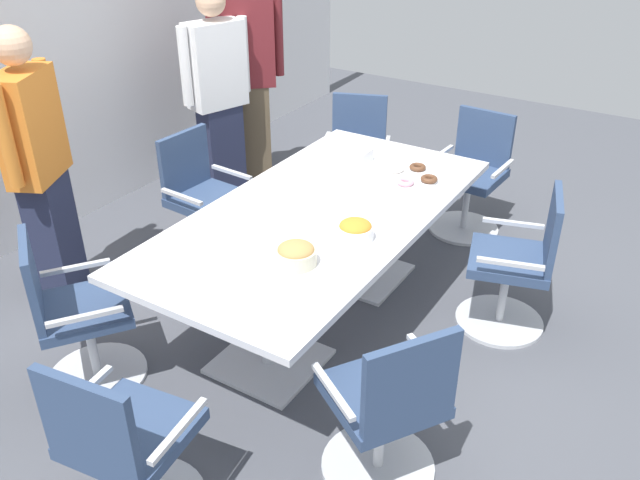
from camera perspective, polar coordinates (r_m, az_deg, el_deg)
name	(u,v)px	position (r m, az deg, el deg)	size (l,w,h in m)	color
ground_plane	(320,315)	(4.26, 0.00, -6.48)	(10.00, 10.00, 0.01)	#4C4F56
back_wall	(29,44)	(5.24, -23.73, 15.13)	(8.00, 0.10, 2.80)	white
conference_table	(320,229)	(3.92, 0.00, 0.95)	(2.40, 1.20, 0.75)	silver
office_chair_0	(388,412)	(3.04, 5.83, -14.49)	(0.75, 0.75, 0.91)	silver
office_chair_1	(517,269)	(4.12, 16.57, -2.39)	(0.67, 0.67, 0.91)	silver
office_chair_2	(472,180)	(5.20, 12.90, 5.06)	(0.57, 0.57, 0.91)	silver
office_chair_3	(356,161)	(5.41, 3.09, 6.81)	(0.70, 0.70, 0.91)	silver
office_chair_4	(204,204)	(4.76, -9.93, 3.03)	(0.57, 0.57, 0.91)	silver
office_chair_5	(75,320)	(3.76, -20.29, -6.48)	(0.75, 0.75, 0.91)	silver
office_chair_6	(126,451)	(2.98, -16.34, -17.02)	(0.61, 0.61, 0.91)	silver
person_standing_0	(39,166)	(4.40, -23.03, 5.91)	(0.58, 0.40, 1.74)	#232842
person_standing_1	(218,96)	(5.40, -8.76, 12.11)	(0.61, 0.34, 1.73)	#232842
person_standing_2	(248,74)	(5.66, -6.25, 14.01)	(0.48, 0.50, 1.88)	brown
snack_bowl_cookies	(296,254)	(3.32, -2.07, -1.20)	(0.21, 0.21, 0.12)	beige
snack_bowl_chips_orange	(355,230)	(3.55, 3.06, 0.88)	(0.20, 0.20, 0.11)	white
donut_platter	(411,176)	(4.30, 7.86, 5.49)	(0.36, 0.36, 0.04)	white
napkin_pile	(358,156)	(4.50, 3.29, 7.25)	(0.16, 0.16, 0.09)	white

